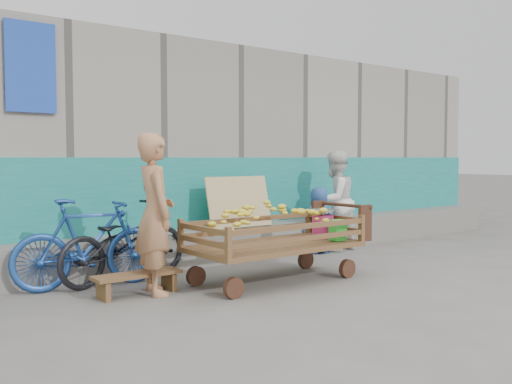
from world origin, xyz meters
TOP-DOWN VIEW (x-y plane):
  - ground at (0.00, 0.00)m, footprint 80.00×80.00m
  - building_wall at (-0.00, 4.05)m, footprint 12.00×3.50m
  - banana_cart at (-0.21, 0.89)m, footprint 2.13×0.97m
  - bench at (-1.67, 1.26)m, footprint 0.91×0.27m
  - vendor_man at (-1.50, 1.20)m, footprint 0.51×0.67m
  - woman at (1.92, 2.01)m, footprint 0.79×0.64m
  - child at (1.56, 1.97)m, footprint 0.53×0.40m
  - bicycle_dark at (-1.50, 1.93)m, footprint 1.79×0.95m
  - bicycle_blue at (-1.94, 1.85)m, footprint 1.66×0.67m

SIDE VIEW (x-z plane):
  - ground at x=0.00m, z-range 0.00..0.00m
  - bench at x=-1.67m, z-range 0.05..0.28m
  - bicycle_dark at x=-1.50m, z-range 0.00..0.90m
  - bicycle_blue at x=-1.94m, z-range 0.00..0.97m
  - child at x=1.56m, z-range 0.00..0.97m
  - banana_cart at x=-0.21m, z-range 0.16..1.07m
  - woman at x=1.92m, z-range 0.00..1.51m
  - vendor_man at x=-1.50m, z-range 0.00..1.65m
  - building_wall at x=0.00m, z-range -0.03..2.97m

